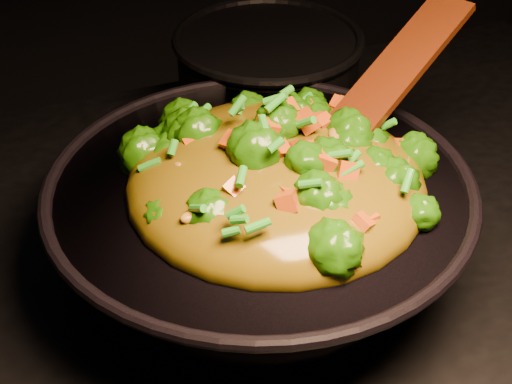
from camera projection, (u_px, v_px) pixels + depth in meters
name	position (u px, v px, depth m)	size (l,w,h in m)	color
wok	(259.00, 231.00, 0.82)	(0.42, 0.42, 0.12)	black
stir_fry	(277.00, 146.00, 0.75)	(0.30, 0.30, 0.10)	#205C06
spatula	(367.00, 105.00, 0.80)	(0.34, 0.05, 0.01)	#3D1906
back_pot	(268.00, 81.00, 1.07)	(0.24, 0.24, 0.14)	black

